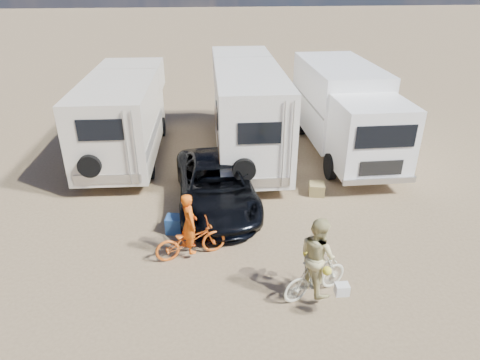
{
  "coord_description": "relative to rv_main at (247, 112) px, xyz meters",
  "views": [
    {
      "loc": [
        -1.69,
        -8.3,
        6.79
      ],
      "look_at": [
        -0.77,
        2.43,
        1.3
      ],
      "focal_mm": 32.04,
      "sensor_mm": 36.0,
      "label": 1
    }
  ],
  "objects": [
    {
      "name": "bike_parked",
      "position": [
        4.61,
        -1.4,
        -1.25
      ],
      "size": [
        1.76,
        1.73,
        0.96
      ],
      "primitive_type": "imported",
      "rotation": [
        0.0,
        0.0,
        0.8
      ],
      "color": "#232624",
      "rests_on": "ground"
    },
    {
      "name": "ground",
      "position": [
        0.09,
        -7.27,
        -1.73
      ],
      "size": [
        140.0,
        140.0,
        0.0
      ],
      "primitive_type": "plane",
      "color": "#8F7655",
      "rests_on": "ground"
    },
    {
      "name": "rv_main",
      "position": [
        0.0,
        0.0,
        0.0
      ],
      "size": [
        2.38,
        7.85,
        3.46
      ],
      "primitive_type": null,
      "rotation": [
        0.0,
        0.0,
        -0.01
      ],
      "color": "silver",
      "rests_on": "ground"
    },
    {
      "name": "crate",
      "position": [
        1.95,
        -3.54,
        -1.53
      ],
      "size": [
        0.57,
        0.57,
        0.39
      ],
      "primitive_type": "cube",
      "rotation": [
        0.0,
        0.0,
        -0.19
      ],
      "color": "#95834C",
      "rests_on": "ground"
    },
    {
      "name": "box_truck",
      "position": [
        3.77,
        -0.22,
        -0.09
      ],
      "size": [
        2.65,
        7.37,
        3.28
      ],
      "primitive_type": null,
      "rotation": [
        0.0,
        0.0,
        0.02
      ],
      "color": "white",
      "rests_on": "ground"
    },
    {
      "name": "dark_suv",
      "position": [
        -1.34,
        -3.91,
        -1.04
      ],
      "size": [
        2.63,
        5.13,
        1.39
      ],
      "primitive_type": "imported",
      "rotation": [
        0.0,
        0.0,
        0.07
      ],
      "color": "black",
      "rests_on": "ground"
    },
    {
      "name": "rv_left",
      "position": [
        -4.64,
        0.2,
        -0.19
      ],
      "size": [
        2.63,
        6.98,
        3.08
      ],
      "primitive_type": null,
      "rotation": [
        0.0,
        0.0,
        -0.02
      ],
      "color": "white",
      "rests_on": "ground"
    },
    {
      "name": "bike_woman",
      "position": [
        0.74,
        -8.19,
        -1.22
      ],
      "size": [
        1.73,
        1.11,
        1.01
      ],
      "primitive_type": "imported",
      "rotation": [
        0.0,
        0.0,
        1.98
      ],
      "color": "beige",
      "rests_on": "ground"
    },
    {
      "name": "rider_man",
      "position": [
        -2.08,
        -6.49,
        -0.91
      ],
      "size": [
        0.53,
        0.68,
        1.63
      ],
      "primitive_type": "imported",
      "rotation": [
        0.0,
        0.0,
        1.84
      ],
      "color": "#F15C0F",
      "rests_on": "ground"
    },
    {
      "name": "bike_man",
      "position": [
        -2.08,
        -6.49,
        -1.25
      ],
      "size": [
        1.93,
        1.1,
        0.96
      ],
      "primitive_type": "imported",
      "rotation": [
        0.0,
        0.0,
        1.84
      ],
      "color": "#DE5D16",
      "rests_on": "ground"
    },
    {
      "name": "rider_woman",
      "position": [
        0.74,
        -8.19,
        -0.8
      ],
      "size": [
        1.0,
        1.11,
        1.85
      ],
      "primitive_type": "imported",
      "rotation": [
        0.0,
        0.0,
        1.98
      ],
      "color": "#C7BC7F",
      "rests_on": "ground"
    },
    {
      "name": "cooler",
      "position": [
        -2.49,
        -5.34,
        -1.49
      ],
      "size": [
        0.66,
        0.53,
        0.48
      ],
      "primitive_type": "cube",
      "rotation": [
        0.0,
        0.0,
        -0.16
      ],
      "color": "navy",
      "rests_on": "ground"
    }
  ]
}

